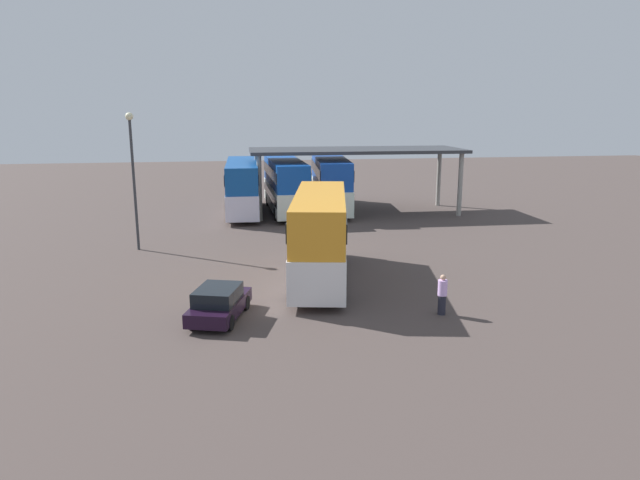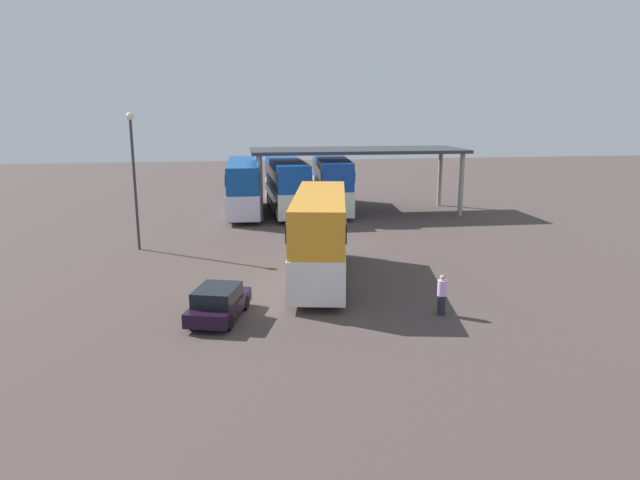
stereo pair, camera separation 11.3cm
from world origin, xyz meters
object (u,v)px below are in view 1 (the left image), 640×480
double_decker_main (320,233)px  lamppost_tall (133,165)px  pedestrian_waiting (442,295)px  double_decker_near_canopy (242,185)px  double_decker_far_right (330,181)px  parked_hatchback (219,303)px  double_decker_mid_row (285,184)px

double_decker_main → lamppost_tall: lamppost_tall is taller
pedestrian_waiting → double_decker_near_canopy: bearing=81.8°
double_decker_near_canopy → double_decker_far_right: bearing=-83.2°
double_decker_main → parked_hatchback: size_ratio=2.55×
double_decker_near_canopy → pedestrian_waiting: size_ratio=6.54×
parked_hatchback → double_decker_far_right: (8.87, 24.26, 1.70)m
parked_hatchback → double_decker_main: bearing=-28.6°
parked_hatchback → double_decker_far_right: double_decker_far_right is taller
parked_hatchback → pedestrian_waiting: (8.96, -0.91, 0.17)m
double_decker_mid_row → pedestrian_waiting: double_decker_mid_row is taller
double_decker_near_canopy → double_decker_mid_row: 3.44m
double_decker_mid_row → lamppost_tall: lamppost_tall is taller
double_decker_far_right → parked_hatchback: bearing=165.1°
parked_hatchback → pedestrian_waiting: bearing=-78.7°
double_decker_near_canopy → pedestrian_waiting: 25.67m
parked_hatchback → double_decker_mid_row: size_ratio=0.35×
double_decker_main → double_decker_mid_row: (0.25, 19.10, 0.00)m
double_decker_near_canopy → double_decker_far_right: (7.22, 0.61, 0.09)m
double_decker_far_right → lamppost_tall: size_ratio=1.46×
double_decker_near_canopy → lamppost_tall: bearing=151.6°
parked_hatchback → pedestrian_waiting: pedestrian_waiting is taller
parked_hatchback → lamppost_tall: 14.12m
lamppost_tall → pedestrian_waiting: bearing=-44.2°
double_decker_main → double_decker_far_right: size_ratio=0.89×
double_decker_far_right → double_decker_near_canopy: bearing=100.0°
double_decker_mid_row → lamppost_tall: (-9.96, -11.29, 2.69)m
double_decker_main → double_decker_mid_row: 19.10m
parked_hatchback → lamppost_tall: (-4.87, 12.52, 4.35)m
double_decker_mid_row → pedestrian_waiting: 25.07m
double_decker_main → double_decker_far_right: double_decker_far_right is taller
double_decker_near_canopy → double_decker_far_right: size_ratio=0.94×
double_decker_main → parked_hatchback: double_decker_main is taller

